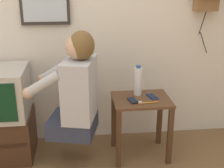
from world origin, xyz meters
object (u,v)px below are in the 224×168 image
water_bottle (138,81)px  cell_phone_held (133,100)px  person (76,89)px  cell_phone_spare (152,96)px  toothbrush (147,103)px

water_bottle → cell_phone_held: bearing=-116.6°
person → water_bottle: bearing=-59.4°
person → cell_phone_held: size_ratio=6.30×
cell_phone_spare → water_bottle: bearing=135.7°
person → cell_phone_held: person is taller
person → toothbrush: (0.56, -0.04, -0.13)m
person → toothbrush: bearing=-80.0°
water_bottle → toothbrush: water_bottle is taller
toothbrush → cell_phone_held: bearing=53.3°
person → cell_phone_held: bearing=-73.4°
cell_phone_held → cell_phone_spare: 0.19m
cell_phone_spare → water_bottle: (-0.11, 0.07, 0.12)m
cell_phone_held → toothbrush: (0.11, -0.06, 0.00)m
cell_phone_held → cell_phone_spare: size_ratio=0.99×
cell_phone_held → toothbrush: 0.12m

